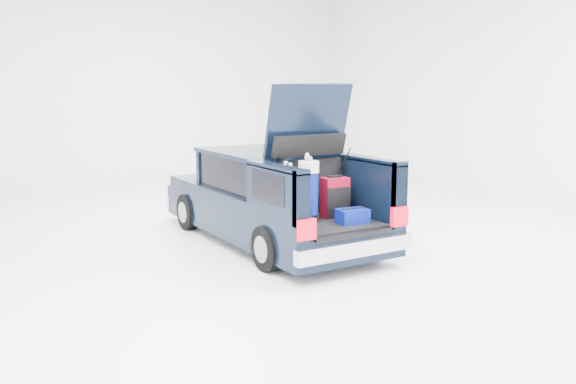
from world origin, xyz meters
TOP-DOWN VIEW (x-y plane):
  - ground at (0.00, 0.00)m, footprint 14.00×14.00m
  - car at (-0.00, 0.11)m, footprint 1.87×4.65m
  - red_suitcase at (0.30, -1.29)m, footprint 0.38×0.27m
  - black_golf_bag at (-0.50, -1.31)m, footprint 0.26×0.28m
  - blue_golf_bag at (-0.19, -1.35)m, footprint 0.31×0.31m
  - blue_duffel at (0.28, -1.73)m, footprint 0.43×0.31m

SIDE VIEW (x-z plane):
  - ground at x=0.00m, z-range 0.00..0.00m
  - car at x=0.00m, z-range -0.56..1.91m
  - blue_duffel at x=0.28m, z-range 0.59..0.81m
  - red_suitcase at x=0.30m, z-range 0.58..1.18m
  - black_golf_bag at x=-0.50m, z-range 0.56..1.40m
  - blue_golf_bag at x=-0.19m, z-range 0.56..1.50m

